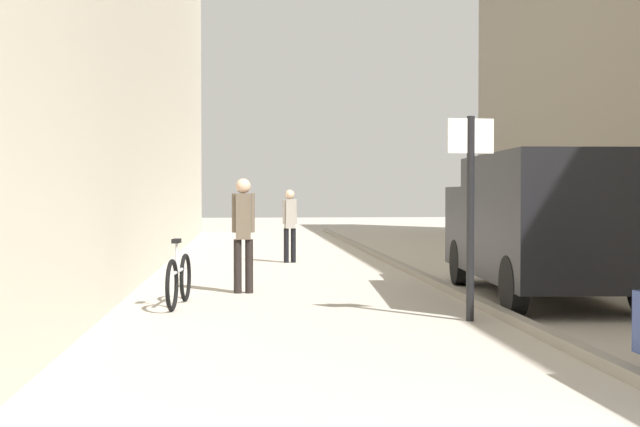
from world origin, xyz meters
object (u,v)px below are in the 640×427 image
(delivery_van, at_px, (540,221))
(street_sign_post, at_px, (470,200))
(pedestrian_mid_block, at_px, (290,220))
(bicycle_leaning, at_px, (179,280))
(pedestrian_main_foreground, at_px, (243,227))

(delivery_van, relative_size, street_sign_post, 2.09)
(pedestrian_mid_block, relative_size, bicycle_leaning, 0.97)
(pedestrian_mid_block, bearing_deg, street_sign_post, 90.18)
(street_sign_post, height_order, bicycle_leaning, street_sign_post)
(street_sign_post, distance_m, bicycle_leaning, 4.33)
(street_sign_post, bearing_deg, pedestrian_main_foreground, -52.28)
(bicycle_leaning, bearing_deg, street_sign_post, -18.53)
(delivery_van, bearing_deg, street_sign_post, -124.61)
(pedestrian_main_foreground, bearing_deg, bicycle_leaning, 58.18)
(delivery_van, height_order, street_sign_post, street_sign_post)
(pedestrian_mid_block, distance_m, bicycle_leaning, 7.62)
(pedestrian_main_foreground, distance_m, bicycle_leaning, 1.87)
(pedestrian_mid_block, bearing_deg, bicycle_leaning, 63.71)
(delivery_van, bearing_deg, pedestrian_mid_block, 120.61)
(delivery_van, relative_size, bicycle_leaning, 3.07)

